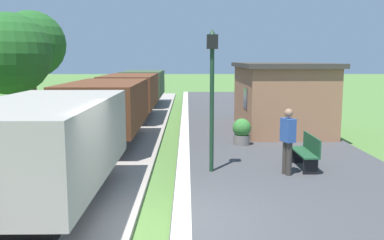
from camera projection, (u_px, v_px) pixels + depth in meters
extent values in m
plane|color=#517A38|center=(160.00, 233.00, 7.78)|extent=(160.00, 160.00, 0.00)
cube|color=#424244|center=(332.00, 226.00, 7.80)|extent=(6.00, 60.00, 0.25)
cube|color=silver|center=(182.00, 220.00, 7.75)|extent=(0.36, 60.00, 0.01)
cube|color=#9E9389|center=(30.00, 231.00, 7.74)|extent=(3.80, 60.00, 0.12)
cube|color=slate|center=(69.00, 224.00, 7.73)|extent=(0.07, 60.00, 0.14)
cube|color=gray|center=(44.00, 140.00, 8.49)|extent=(2.50, 5.60, 1.60)
cube|color=black|center=(46.00, 171.00, 8.58)|extent=(2.10, 5.15, 0.50)
cylinder|color=black|center=(70.00, 161.00, 10.39)|extent=(1.56, 0.84, 0.84)
cylinder|color=black|center=(10.00, 215.00, 6.84)|extent=(1.56, 0.84, 0.84)
cylinder|color=black|center=(81.00, 142.00, 11.50)|extent=(0.20, 0.30, 0.20)
cube|color=brown|center=(106.00, 104.00, 15.02)|extent=(2.50, 5.60, 1.60)
cube|color=black|center=(107.00, 122.00, 15.11)|extent=(2.10, 5.15, 0.50)
cylinder|color=black|center=(115.00, 122.00, 16.92)|extent=(1.56, 0.84, 0.84)
cylinder|color=black|center=(96.00, 138.00, 13.37)|extent=(1.56, 0.84, 0.84)
cylinder|color=black|center=(120.00, 112.00, 18.03)|extent=(0.20, 0.30, 0.20)
cylinder|color=black|center=(87.00, 138.00, 12.19)|extent=(0.20, 0.30, 0.20)
cube|color=brown|center=(131.00, 90.00, 21.54)|extent=(2.50, 5.60, 1.60)
cube|color=black|center=(131.00, 103.00, 21.64)|extent=(2.10, 5.15, 0.50)
cylinder|color=black|center=(135.00, 104.00, 23.45)|extent=(1.56, 0.84, 0.84)
cylinder|color=black|center=(126.00, 112.00, 19.90)|extent=(1.56, 0.84, 0.84)
cylinder|color=black|center=(137.00, 98.00, 24.56)|extent=(0.20, 0.30, 0.20)
cylinder|color=black|center=(122.00, 110.00, 18.72)|extent=(0.20, 0.30, 0.20)
cube|color=#384C33|center=(144.00, 83.00, 28.07)|extent=(2.50, 5.60, 1.60)
cube|color=black|center=(144.00, 93.00, 28.17)|extent=(2.10, 5.15, 0.50)
cylinder|color=black|center=(146.00, 94.00, 29.98)|extent=(1.56, 0.84, 0.84)
cylinder|color=black|center=(141.00, 99.00, 26.43)|extent=(1.56, 0.84, 0.84)
cylinder|color=black|center=(148.00, 89.00, 31.09)|extent=(0.20, 0.30, 0.20)
cylinder|color=black|center=(139.00, 97.00, 25.25)|extent=(0.20, 0.30, 0.20)
cube|color=#9E6B4C|center=(280.00, 99.00, 17.51)|extent=(3.20, 5.50, 2.60)
cube|color=#3D3833|center=(281.00, 65.00, 17.30)|extent=(3.50, 5.80, 0.18)
cube|color=black|center=(245.00, 98.00, 16.38)|extent=(0.03, 0.90, 0.80)
cube|color=#1E4C2D|center=(304.00, 152.00, 11.33)|extent=(0.42, 1.50, 0.04)
cube|color=#1E4C2D|center=(312.00, 144.00, 11.30)|extent=(0.04, 1.50, 0.45)
cube|color=black|center=(310.00, 166.00, 10.77)|extent=(0.38, 0.06, 0.42)
cube|color=black|center=(298.00, 156.00, 11.96)|extent=(0.38, 0.06, 0.42)
cube|color=#1E4C2D|center=(248.00, 108.00, 21.60)|extent=(0.42, 1.50, 0.04)
cube|color=#1E4C2D|center=(252.00, 103.00, 21.57)|extent=(0.04, 1.50, 0.45)
cube|color=black|center=(250.00, 114.00, 21.04)|extent=(0.38, 0.06, 0.42)
cube|color=black|center=(247.00, 111.00, 22.23)|extent=(0.38, 0.06, 0.42)
cylinder|color=#38332D|center=(289.00, 159.00, 10.66)|extent=(0.15, 0.15, 0.86)
cylinder|color=#38332D|center=(285.00, 157.00, 10.81)|extent=(0.15, 0.15, 0.86)
cube|color=#2D5199|center=(288.00, 130.00, 10.63)|extent=(0.36, 0.44, 0.60)
sphere|color=#936B51|center=(289.00, 113.00, 10.56)|extent=(0.22, 0.22, 0.22)
cylinder|color=slate|center=(242.00, 140.00, 14.49)|extent=(0.56, 0.56, 0.34)
sphere|color=#387A33|center=(242.00, 128.00, 14.43)|extent=(0.64, 0.64, 0.64)
cylinder|color=#193823|center=(212.00, 111.00, 10.88)|extent=(0.11, 0.11, 3.20)
cube|color=black|center=(212.00, 42.00, 10.62)|extent=(0.28, 0.28, 0.36)
sphere|color=#F2E5BF|center=(212.00, 42.00, 10.62)|extent=(0.20, 0.20, 0.20)
cone|color=#193823|center=(212.00, 32.00, 10.58)|extent=(0.20, 0.20, 0.16)
cylinder|color=#4C3823|center=(13.00, 109.00, 18.02)|extent=(0.28, 0.28, 2.10)
sphere|color=#235B23|center=(10.00, 54.00, 17.68)|extent=(3.48, 3.48, 3.48)
cylinder|color=#4C3823|center=(34.00, 92.00, 24.48)|extent=(0.28, 0.28, 2.58)
sphere|color=#235B23|center=(32.00, 44.00, 24.09)|extent=(3.84, 3.84, 3.84)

